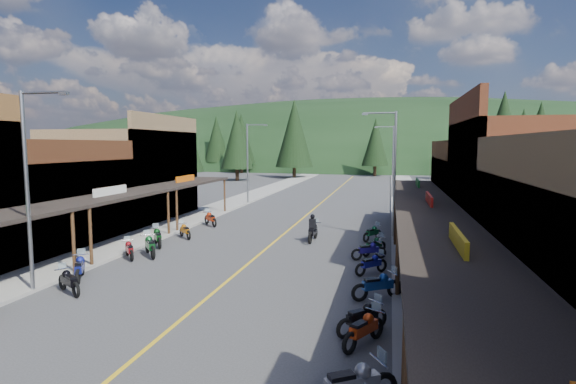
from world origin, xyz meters
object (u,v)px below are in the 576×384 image
Objects in this scene: pine_9 at (522,141)px; bike_east_4 at (364,328)px; shop_east_3 at (496,196)px; pine_8 at (188,145)px; bike_east_6 at (378,284)px; bike_east_10 at (372,232)px; pine_0 at (153,142)px; bike_west_10 at (185,230)px; bike_east_7 at (371,263)px; streetlight_2 at (392,168)px; bike_west_11 at (210,218)px; pedestrian_east_b at (408,210)px; pine_1 at (241,139)px; pine_11 at (503,134)px; shop_east_2 at (545,198)px; bike_east_3 at (352,383)px; bike_east_8 at (369,249)px; bike_west_9 at (158,236)px; shop_west_2 at (36,202)px; pine_2 at (294,133)px; pine_4 at (459,137)px; pine_10 at (237,140)px; pine_3 at (375,142)px; bike_east_9 at (374,245)px; bike_west_6 at (80,267)px; pine_7 at (217,139)px; bike_west_8 at (150,245)px; streetlight_0 at (30,182)px; pine_5 at (540,134)px; shop_west_3 at (127,175)px; pedestrian_east_a at (424,278)px; streetlight_3 at (392,158)px; bike_west_7 at (129,249)px; streetlight_1 at (249,160)px.

bike_east_4 is at bearing -108.60° from pine_9.
shop_east_3 is 45.98m from pine_8.
bike_east_6 is 1.14× the size of bike_east_10.
pine_0 is 66.60m from bike_west_10.
shop_east_3 is 5.82× the size of bike_east_7.
streetlight_2 is 13.57m from bike_west_11.
bike_west_11 is 1.15× the size of pedestrian_east_b.
shop_east_3 is 69.95m from pine_1.
bike_east_6 is at bearing -107.96° from pine_11.
shop_east_2 is at bearing 82.04° from bike_east_4.
pine_8 reaches higher than bike_east_3.
pine_11 is 5.54× the size of bike_east_3.
bike_west_9 is at bearing -119.58° from bike_east_8.
shop_west_2 is 0.78× the size of pine_2.
pine_2 is 7.00× the size of bike_east_4.
bike_east_4 is 4.20m from bike_east_6.
pine_4 is (31.75, 58.30, 4.70)m from shop_west_2.
pine_10 is at bearing -73.30° from pine_1.
bike_east_7 is (2.08, -66.37, -5.95)m from pine_3.
bike_east_9 is at bearing 4.90° from shop_west_2.
bike_west_6 is 1.15× the size of bike_east_10.
pine_8 is 0.93× the size of pine_9.
pine_7 is 80.36m from bike_west_8.
pine_8 reaches higher than shop_east_3.
pine_7 is 1.01× the size of pine_11.
pine_4 reaches higher than bike_east_7.
streetlight_0 is 88.17m from pine_5.
bike_east_7 is 14.50m from pedestrian_east_b.
bike_east_7 is (-13.92, -38.37, -6.65)m from pine_11.
pedestrian_east_b reaches higher than bike_east_10.
bike_west_11 is (7.82, -1.70, -2.93)m from shop_west_3.
pine_8 is at bearing 72.51° from bike_west_8.
bike_west_8 reaches higher than bike_west_11.
pine_7 is at bearing 174.07° from bike_east_6.
bike_east_4 is at bearing -47.97° from bike_west_6.
streetlight_2 reaches higher than shop_west_2.
pedestrian_east_a is at bearing -134.31° from shop_east_2.
bike_east_4 reaches higher than bike_west_10.
pedestrian_east_a is (14.10, -13.68, 0.47)m from bike_west_11.
streetlight_3 is at bearing 149.83° from bike_east_8.
bike_west_6 is at bearing -110.79° from pine_4.
pine_1 is 72.78m from bike_west_7.
pine_4 is 5.82× the size of bike_west_9.
pine_9 is 52.44m from bike_west_9.
bike_east_10 reaches higher than bike_east_7.
pine_11 reaches higher than pedestrian_east_a.
pine_7 is (8.00, 14.00, 0.75)m from pine_0.
streetlight_1 is 59.59m from pine_7.
bike_east_8 is (11.68, -2.88, 0.01)m from bike_west_10.
bike_east_6 is (24.46, -53.77, -6.17)m from pine_10.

